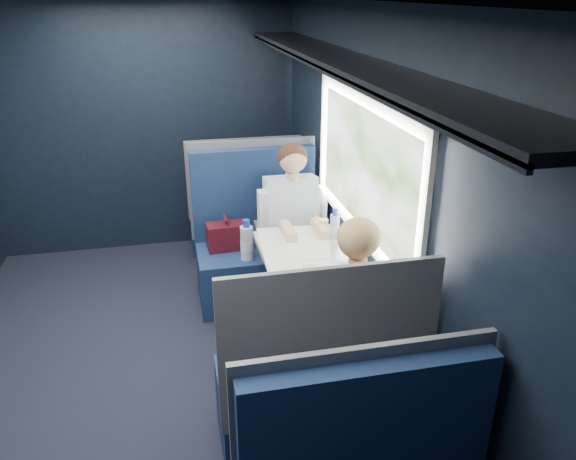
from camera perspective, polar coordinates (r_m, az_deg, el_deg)
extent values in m
cube|color=black|center=(3.98, -13.14, -13.85)|extent=(2.80, 4.20, 0.01)
cube|color=black|center=(3.64, 8.50, 3.63)|extent=(0.10, 4.20, 2.30)
cube|color=black|center=(5.49, -14.36, 9.87)|extent=(2.80, 0.10, 2.30)
cube|color=white|center=(3.46, 7.95, 12.86)|extent=(0.03, 1.84, 0.07)
cube|color=white|center=(3.71, 7.23, -0.15)|extent=(0.03, 1.84, 0.07)
cube|color=white|center=(2.80, 13.58, 0.77)|extent=(0.03, 0.07, 0.78)
cube|color=white|center=(4.37, 3.68, 9.52)|extent=(0.03, 0.07, 0.78)
cube|color=black|center=(3.38, 5.55, 16.74)|extent=(0.36, 4.10, 0.04)
cube|color=black|center=(3.33, 2.63, 16.38)|extent=(0.02, 4.10, 0.03)
cube|color=red|center=(3.44, 8.15, 15.23)|extent=(0.01, 0.10, 0.12)
cylinder|color=#54565E|center=(3.84, -0.29, -8.27)|extent=(0.08, 0.08, 0.70)
cube|color=silver|center=(3.70, 2.43, -3.06)|extent=(0.62, 1.00, 0.04)
cube|color=#0E1C3D|center=(4.56, -2.73, -4.62)|extent=(1.00, 0.50, 0.45)
cube|color=#0E1C3D|center=(4.59, -3.51, 3.74)|extent=(1.00, 0.10, 0.75)
cube|color=#54565E|center=(4.63, -3.63, 4.25)|extent=(1.04, 0.03, 0.82)
cube|color=#54565E|center=(4.37, -2.70, -1.16)|extent=(0.06, 0.40, 0.20)
cube|color=#4B1018|center=(4.47, -6.29, -0.64)|extent=(0.31, 0.18, 0.21)
cylinder|color=#4B1018|center=(4.41, -6.38, 1.15)|extent=(0.03, 0.13, 0.03)
cylinder|color=silver|center=(4.27, -4.21, -1.33)|extent=(0.10, 0.10, 0.26)
cylinder|color=#1833BB|center=(4.21, -4.27, 0.67)|extent=(0.05, 0.05, 0.06)
cube|color=#0E1C3D|center=(3.29, 2.16, -17.17)|extent=(1.00, 0.50, 0.45)
cube|color=#0E1C3D|center=(2.70, 3.97, -11.50)|extent=(1.00, 0.10, 0.75)
cube|color=#54565E|center=(2.64, 4.33, -11.71)|extent=(1.04, 0.03, 0.82)
cube|color=#54565E|center=(3.13, 2.02, -12.07)|extent=(0.06, 0.40, 0.20)
cube|color=#0E1C3D|center=(5.55, -4.68, 0.60)|extent=(1.00, 0.40, 0.45)
cube|color=#0E1C3D|center=(5.13, -4.50, 5.31)|extent=(1.00, 0.10, 0.66)
cube|color=#54565E|center=(5.07, -4.42, 5.34)|extent=(1.04, 0.03, 0.72)
cube|color=#0E1C3D|center=(2.31, 8.02, -20.11)|extent=(1.00, 0.10, 0.66)
cube|color=#54565E|center=(2.34, 7.57, -18.86)|extent=(1.04, 0.03, 0.72)
cube|color=black|center=(4.35, 0.76, -1.59)|extent=(0.36, 0.44, 0.16)
cube|color=black|center=(4.31, 1.35, -6.36)|extent=(0.32, 0.12, 0.45)
cube|color=silver|center=(4.39, 0.31, 2.23)|extent=(0.40, 0.29, 0.53)
cylinder|color=#D8A88C|center=(4.26, 0.43, 5.55)|extent=(0.10, 0.10, 0.06)
sphere|color=#D8A88C|center=(4.20, 0.50, 7.22)|extent=(0.21, 0.21, 0.21)
sphere|color=#382114|center=(4.21, 0.46, 7.48)|extent=(0.22, 0.22, 0.22)
cube|color=silver|center=(4.32, -2.43, 1.81)|extent=(0.09, 0.12, 0.34)
cube|color=silver|center=(4.41, 3.22, 2.27)|extent=(0.09, 0.12, 0.34)
cube|color=black|center=(3.27, 5.94, -10.86)|extent=(0.36, 0.44, 0.16)
cube|color=black|center=(3.60, 4.74, -13.14)|extent=(0.32, 0.12, 0.45)
cube|color=black|center=(3.01, 7.08, -8.58)|extent=(0.40, 0.29, 0.53)
cylinder|color=#D8A88C|center=(2.91, 7.10, -3.48)|extent=(0.10, 0.10, 0.06)
sphere|color=#D8A88C|center=(2.87, 7.10, -0.89)|extent=(0.21, 0.21, 0.21)
sphere|color=tan|center=(2.85, 7.21, -0.74)|extent=(0.22, 0.22, 0.22)
cube|color=black|center=(2.98, 2.79, -8.71)|extent=(0.09, 0.12, 0.34)
cube|color=black|center=(3.11, 10.70, -7.65)|extent=(0.09, 0.12, 0.34)
cube|color=tan|center=(2.90, 7.59, -7.17)|extent=(0.26, 0.07, 0.36)
cube|color=white|center=(3.78, 1.67, -2.03)|extent=(0.61, 0.85, 0.01)
cube|color=silver|center=(3.74, 6.07, -2.38)|extent=(0.30, 0.35, 0.01)
cube|color=silver|center=(3.73, 7.70, -0.64)|extent=(0.09, 0.29, 0.20)
cube|color=black|center=(3.72, 7.61, -0.65)|extent=(0.08, 0.25, 0.17)
cylinder|color=silver|center=(3.92, 4.77, 0.30)|extent=(0.07, 0.07, 0.18)
cylinder|color=#1833BB|center=(3.88, 4.82, 1.82)|extent=(0.04, 0.04, 0.04)
cylinder|color=white|center=(4.08, 3.64, 0.51)|extent=(0.07, 0.07, 0.09)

